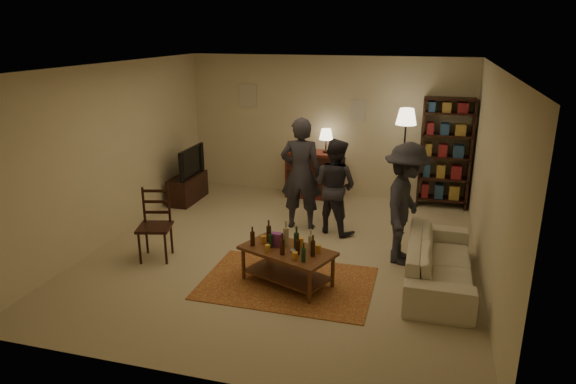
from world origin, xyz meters
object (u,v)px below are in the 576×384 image
at_px(bookshelf, 445,152).
at_px(person_left, 301,174).
at_px(dining_chair, 155,221).
at_px(person_right, 335,186).
at_px(tv_stand, 188,181).
at_px(floor_lamp, 406,124).
at_px(dresser, 313,173).
at_px(sofa, 439,262).
at_px(person_by_sofa, 405,204).
at_px(coffee_table, 287,254).

height_order(bookshelf, person_left, bookshelf).
bearing_deg(dining_chair, person_right, 20.78).
relative_size(tv_stand, person_right, 0.68).
bearing_deg(tv_stand, floor_lamp, 7.89).
xyz_separation_m(dresser, person_right, (0.75, -1.71, 0.30)).
xyz_separation_m(sofa, person_right, (-1.65, 1.40, 0.47)).
bearing_deg(person_by_sofa, bookshelf, -4.14).
bearing_deg(coffee_table, person_by_sofa, 38.06).
height_order(sofa, person_left, person_left).
distance_m(floor_lamp, person_left, 2.13).
height_order(bookshelf, sofa, bookshelf).
xyz_separation_m(floor_lamp, person_left, (-1.55, -1.31, -0.66)).
distance_m(person_right, person_by_sofa, 1.43).
bearing_deg(bookshelf, floor_lamp, -148.97).
distance_m(coffee_table, person_left, 2.07).
distance_m(sofa, person_by_sofa, 0.93).
relative_size(coffee_table, person_by_sofa, 0.77).
bearing_deg(floor_lamp, dining_chair, -137.44).
bearing_deg(sofa, floor_lamp, 13.63).
bearing_deg(dresser, person_by_sofa, -53.49).
xyz_separation_m(dining_chair, tv_stand, (-0.71, 2.45, -0.17)).
xyz_separation_m(bookshelf, floor_lamp, (-0.71, -0.43, 0.56)).
bearing_deg(coffee_table, person_left, 99.33).
bearing_deg(floor_lamp, coffee_table, -110.48).
distance_m(coffee_table, sofa, 1.97).
bearing_deg(dresser, sofa, -52.46).
distance_m(tv_stand, person_right, 3.13).
xyz_separation_m(coffee_table, tv_stand, (-2.75, 2.73, -0.03)).
bearing_deg(dresser, tv_stand, -157.93).
bearing_deg(person_left, dresser, -87.73).
height_order(floor_lamp, person_by_sofa, floor_lamp).
bearing_deg(person_by_sofa, floor_lamp, 11.96).
height_order(tv_stand, dresser, dresser).
bearing_deg(coffee_table, person_right, 82.68).
relative_size(floor_lamp, sofa, 0.89).
xyz_separation_m(dresser, person_by_sofa, (1.89, -2.56, 0.39)).
relative_size(dining_chair, person_by_sofa, 0.61).
height_order(tv_stand, person_right, person_right).
xyz_separation_m(tv_stand, person_by_sofa, (4.14, -1.64, 0.48)).
distance_m(floor_lamp, person_right, 1.86).
bearing_deg(sofa, tv_stand, 64.66).
distance_m(tv_stand, bookshelf, 4.84).
distance_m(dresser, person_left, 1.74).
bearing_deg(sofa, person_by_sofa, 41.90).
relative_size(sofa, person_by_sofa, 1.21).
height_order(dining_chair, dresser, dresser).
relative_size(bookshelf, person_left, 1.09).
xyz_separation_m(dresser, bookshelf, (2.44, 0.07, 0.56)).
bearing_deg(dining_chair, floor_lamp, 27.54).
bearing_deg(dresser, bookshelf, 1.57).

